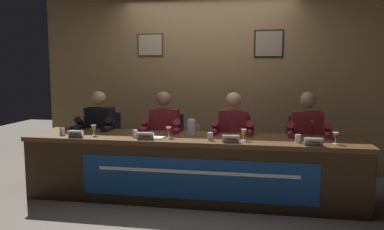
{
  "coord_description": "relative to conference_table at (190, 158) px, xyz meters",
  "views": [
    {
      "loc": [
        0.78,
        -4.29,
        1.51
      ],
      "look_at": [
        0.0,
        0.0,
        0.98
      ],
      "focal_mm": 35.8,
      "sensor_mm": 36.0,
      "label": 1
    }
  ],
  "objects": [
    {
      "name": "ground_plane",
      "position": [
        -0.0,
        0.12,
        -0.51
      ],
      "size": [
        12.0,
        12.0,
        0.0
      ],
      "primitive_type": "plane",
      "color": "#70665B"
    },
    {
      "name": "wall_back_panelled",
      "position": [
        -0.0,
        1.48,
        0.79
      ],
      "size": [
        5.05,
        0.14,
        2.6
      ],
      "color": "#937047",
      "rests_on": "ground_plane"
    },
    {
      "name": "conference_table",
      "position": [
        0.0,
        0.0,
        0.0
      ],
      "size": [
        3.85,
        0.79,
        0.73
      ],
      "color": "brown",
      "rests_on": "ground_plane"
    },
    {
      "name": "chair_far_left",
      "position": [
        -1.33,
        0.69,
        -0.07
      ],
      "size": [
        0.44,
        0.45,
        0.91
      ],
      "color": "black",
      "rests_on": "ground_plane"
    },
    {
      "name": "panelist_far_left",
      "position": [
        -1.33,
        0.49,
        0.21
      ],
      "size": [
        0.51,
        0.48,
        1.24
      ],
      "color": "black",
      "rests_on": "ground_plane"
    },
    {
      "name": "nameplate_far_left",
      "position": [
        -1.31,
        -0.17,
        0.26
      ],
      "size": [
        0.17,
        0.06,
        0.08
      ],
      "color": "white",
      "rests_on": "conference_table"
    },
    {
      "name": "juice_glass_far_left",
      "position": [
        -1.15,
        -0.02,
        0.31
      ],
      "size": [
        0.06,
        0.06,
        0.12
      ],
      "color": "white",
      "rests_on": "conference_table"
    },
    {
      "name": "water_cup_far_left",
      "position": [
        -1.53,
        -0.06,
        0.26
      ],
      "size": [
        0.06,
        0.06,
        0.08
      ],
      "color": "silver",
      "rests_on": "conference_table"
    },
    {
      "name": "microphone_far_left",
      "position": [
        -1.36,
        0.07,
        0.3
      ],
      "size": [
        0.06,
        0.17,
        0.22
      ],
      "color": "black",
      "rests_on": "conference_table"
    },
    {
      "name": "chair_center_left",
      "position": [
        -0.45,
        0.69,
        -0.07
      ],
      "size": [
        0.44,
        0.45,
        0.91
      ],
      "color": "black",
      "rests_on": "ground_plane"
    },
    {
      "name": "panelist_center_left",
      "position": [
        -0.45,
        0.49,
        0.21
      ],
      "size": [
        0.51,
        0.48,
        1.24
      ],
      "color": "black",
      "rests_on": "ground_plane"
    },
    {
      "name": "nameplate_center_left",
      "position": [
        -0.48,
        -0.16,
        0.26
      ],
      "size": [
        0.2,
        0.06,
        0.08
      ],
      "color": "white",
      "rests_on": "conference_table"
    },
    {
      "name": "juice_glass_center_left",
      "position": [
        -0.25,
        -0.01,
        0.31
      ],
      "size": [
        0.06,
        0.06,
        0.12
      ],
      "color": "white",
      "rests_on": "conference_table"
    },
    {
      "name": "water_cup_center_left",
      "position": [
        -0.63,
        -0.05,
        0.26
      ],
      "size": [
        0.06,
        0.06,
        0.08
      ],
      "color": "silver",
      "rests_on": "conference_table"
    },
    {
      "name": "microphone_center_left",
      "position": [
        -0.47,
        0.11,
        0.3
      ],
      "size": [
        0.06,
        0.17,
        0.22
      ],
      "color": "black",
      "rests_on": "conference_table"
    },
    {
      "name": "chair_center_right",
      "position": [
        0.44,
        0.69,
        -0.07
      ],
      "size": [
        0.44,
        0.45,
        0.91
      ],
      "color": "black",
      "rests_on": "ground_plane"
    },
    {
      "name": "panelist_center_right",
      "position": [
        0.44,
        0.49,
        0.21
      ],
      "size": [
        0.51,
        0.48,
        1.24
      ],
      "color": "black",
      "rests_on": "ground_plane"
    },
    {
      "name": "nameplate_center_right",
      "position": [
        0.47,
        -0.17,
        0.26
      ],
      "size": [
        0.18,
        0.06,
        0.08
      ],
      "color": "white",
      "rests_on": "conference_table"
    },
    {
      "name": "juice_glass_center_right",
      "position": [
        0.59,
        -0.03,
        0.31
      ],
      "size": [
        0.06,
        0.06,
        0.12
      ],
      "color": "white",
      "rests_on": "conference_table"
    },
    {
      "name": "water_cup_center_right",
      "position": [
        0.23,
        -0.07,
        0.26
      ],
      "size": [
        0.06,
        0.06,
        0.08
      ],
      "color": "silver",
      "rests_on": "conference_table"
    },
    {
      "name": "microphone_center_right",
      "position": [
        0.41,
        0.09,
        0.3
      ],
      "size": [
        0.06,
        0.17,
        0.22
      ],
      "color": "black",
      "rests_on": "conference_table"
    },
    {
      "name": "chair_far_right",
      "position": [
        1.33,
        0.69,
        -0.07
      ],
      "size": [
        0.44,
        0.45,
        0.91
      ],
      "color": "black",
      "rests_on": "ground_plane"
    },
    {
      "name": "panelist_far_right",
      "position": [
        1.33,
        0.49,
        0.21
      ],
      "size": [
        0.51,
        0.48,
        1.24
      ],
      "color": "black",
      "rests_on": "ground_plane"
    },
    {
      "name": "nameplate_far_right",
      "position": [
        1.31,
        -0.18,
        0.26
      ],
      "size": [
        0.19,
        0.06,
        0.08
      ],
      "color": "white",
      "rests_on": "conference_table"
    },
    {
      "name": "juice_glass_far_right",
      "position": [
        1.54,
        -0.06,
        0.31
      ],
      "size": [
        0.06,
        0.06,
        0.12
      ],
      "color": "white",
      "rests_on": "conference_table"
    },
    {
      "name": "water_cup_far_right",
      "position": [
        1.17,
        -0.04,
        0.26
      ],
      "size": [
        0.06,
        0.06,
        0.08
      ],
      "color": "silver",
      "rests_on": "conference_table"
    },
    {
      "name": "microphone_far_right",
      "position": [
        1.33,
        0.08,
        0.3
      ],
      "size": [
        0.06,
        0.17,
        0.22
      ],
      "color": "black",
      "rests_on": "conference_table"
    },
    {
      "name": "water_pitcher_central",
      "position": [
        -0.02,
        0.18,
        0.32
      ],
      "size": [
        0.15,
        0.1,
        0.21
      ],
      "color": "silver",
      "rests_on": "conference_table"
    },
    {
      "name": "document_stack_center_left",
      "position": [
        -0.4,
        -0.05,
        0.23
      ],
      "size": [
        0.23,
        0.18,
        0.01
      ],
      "color": "white",
      "rests_on": "conference_table"
    }
  ]
}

